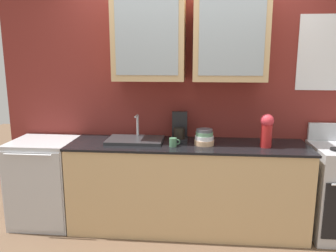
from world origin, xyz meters
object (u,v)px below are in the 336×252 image
at_px(bowl_stack, 204,137).
at_px(dishwasher, 45,182).
at_px(cup_near_sink, 173,142).
at_px(coffee_maker, 179,130).
at_px(sink_faucet, 135,140).
at_px(vase, 267,129).

height_order(bowl_stack, dishwasher, bowl_stack).
distance_m(cup_near_sink, dishwasher, 1.44).
bearing_deg(dishwasher, bowl_stack, -0.41).
height_order(cup_near_sink, dishwasher, cup_near_sink).
height_order(bowl_stack, coffee_maker, coffee_maker).
relative_size(cup_near_sink, dishwasher, 0.12).
bearing_deg(sink_faucet, cup_near_sink, -21.21).
xyz_separation_m(dishwasher, coffee_maker, (1.40, 0.14, 0.55)).
bearing_deg(cup_near_sink, dishwasher, 175.62).
height_order(sink_faucet, dishwasher, sink_faucet).
height_order(sink_faucet, bowl_stack, sink_faucet).
bearing_deg(vase, bowl_stack, 176.60).
relative_size(bowl_stack, vase, 0.60).
bearing_deg(bowl_stack, coffee_maker, 148.08).
bearing_deg(sink_faucet, dishwasher, -176.99).
bearing_deg(cup_near_sink, vase, 3.76).
relative_size(sink_faucet, coffee_maker, 1.92).
xyz_separation_m(cup_near_sink, coffee_maker, (0.04, 0.25, 0.07)).
distance_m(cup_near_sink, coffee_maker, 0.26).
relative_size(sink_faucet, vase, 1.75).
xyz_separation_m(cup_near_sink, dishwasher, (-1.35, 0.10, -0.49)).
bearing_deg(dishwasher, sink_faucet, 3.01).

